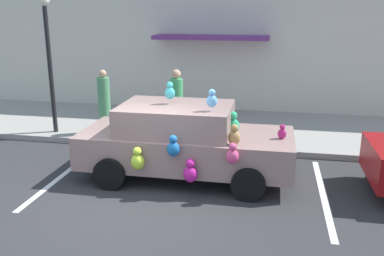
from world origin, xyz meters
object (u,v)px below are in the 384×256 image
at_px(plush_covered_car, 184,141).
at_px(street_lamp_post, 48,50).
at_px(pedestrian_walking_past, 104,104).
at_px(pedestrian_near_shopfront, 176,106).
at_px(teddy_bear_on_sidewalk, 147,126).

relative_size(plush_covered_car, street_lamp_post, 1.20).
distance_m(plush_covered_car, pedestrian_walking_past, 3.51).
height_order(street_lamp_post, pedestrian_near_shopfront, street_lamp_post).
bearing_deg(teddy_bear_on_sidewalk, street_lamp_post, 179.31).
relative_size(teddy_bear_on_sidewalk, pedestrian_near_shopfront, 0.38).
xyz_separation_m(pedestrian_near_shopfront, pedestrian_walking_past, (-1.99, -0.02, -0.03)).
distance_m(teddy_bear_on_sidewalk, pedestrian_near_shopfront, 0.95).
distance_m(street_lamp_post, pedestrian_near_shopfront, 3.67).
relative_size(teddy_bear_on_sidewalk, pedestrian_walking_past, 0.40).
bearing_deg(street_lamp_post, pedestrian_near_shopfront, 2.94).
bearing_deg(street_lamp_post, pedestrian_walking_past, 6.39).
relative_size(pedestrian_near_shopfront, pedestrian_walking_past, 1.04).
bearing_deg(teddy_bear_on_sidewalk, pedestrian_walking_past, 171.24).
height_order(pedestrian_near_shopfront, pedestrian_walking_past, pedestrian_near_shopfront).
bearing_deg(street_lamp_post, teddy_bear_on_sidewalk, -0.69).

